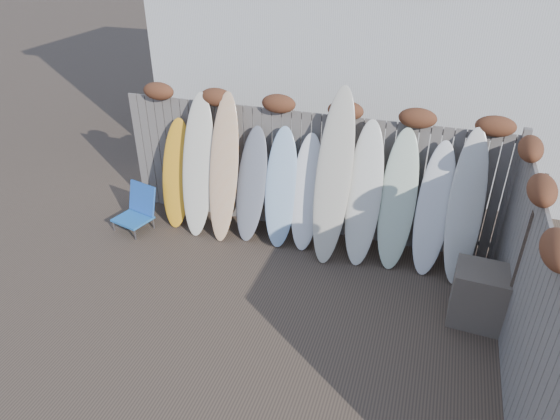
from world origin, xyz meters
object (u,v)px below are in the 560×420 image
(beach_chair, at_px, (138,209))
(surfboard_0, at_px, (177,174))
(lattice_panel, at_px, (522,255))
(wooden_crate, at_px, (480,296))

(beach_chair, relative_size, surfboard_0, 0.40)
(lattice_panel, bearing_deg, wooden_crate, -127.43)
(wooden_crate, height_order, lattice_panel, lattice_panel)
(beach_chair, height_order, wooden_crate, wooden_crate)
(lattice_panel, bearing_deg, beach_chair, -169.83)
(lattice_panel, bearing_deg, surfboard_0, -174.60)
(wooden_crate, height_order, surfboard_0, surfboard_0)
(wooden_crate, relative_size, surfboard_0, 0.43)
(beach_chair, relative_size, lattice_panel, 0.41)
(surfboard_0, bearing_deg, wooden_crate, -15.36)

